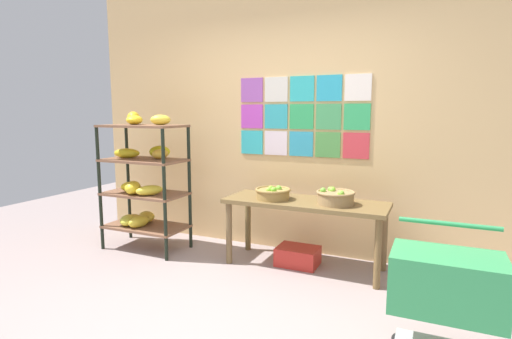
{
  "coord_description": "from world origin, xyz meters",
  "views": [
    {
      "loc": [
        1.47,
        -2.22,
        1.49
      ],
      "look_at": [
        -0.04,
        1.12,
        0.97
      ],
      "focal_mm": 28.12,
      "sensor_mm": 36.0,
      "label": 1
    }
  ],
  "objects": [
    {
      "name": "display_table",
      "position": [
        0.36,
        1.37,
        0.57
      ],
      "size": [
        1.54,
        0.56,
        0.66
      ],
      "color": "brown",
      "rests_on": "ground"
    },
    {
      "name": "fruit_basket_back_right",
      "position": [
        0.05,
        1.31,
        0.72
      ],
      "size": [
        0.34,
        0.34,
        0.14
      ],
      "color": "olive",
      "rests_on": "display_table"
    },
    {
      "name": "banana_shelf_unit",
      "position": [
        -1.42,
        1.17,
        0.8
      ],
      "size": [
        0.89,
        0.55,
        1.5
      ],
      "color": "black",
      "rests_on": "ground"
    },
    {
      "name": "back_wall_with_art",
      "position": [
        0.0,
        1.82,
        1.47
      ],
      "size": [
        4.79,
        0.07,
        2.94
      ],
      "color": "#DAB175",
      "rests_on": "ground"
    },
    {
      "name": "ground",
      "position": [
        0.0,
        0.0,
        0.0
      ],
      "size": [
        9.58,
        9.58,
        0.0
      ],
      "primitive_type": "plane",
      "color": "gray"
    },
    {
      "name": "fruit_basket_left",
      "position": [
        0.66,
        1.34,
        0.73
      ],
      "size": [
        0.35,
        0.35,
        0.15
      ],
      "color": "#98784D",
      "rests_on": "display_table"
    },
    {
      "name": "shopping_cart",
      "position": [
        1.57,
        0.2,
        0.49
      ],
      "size": [
        0.6,
        0.43,
        0.83
      ],
      "rotation": [
        0.0,
        0.0,
        0.25
      ],
      "color": "black",
      "rests_on": "ground"
    },
    {
      "name": "produce_crate_under_table",
      "position": [
        0.29,
        1.39,
        0.09
      ],
      "size": [
        0.4,
        0.3,
        0.18
      ],
      "primitive_type": "cube",
      "color": "red",
      "rests_on": "ground"
    }
  ]
}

